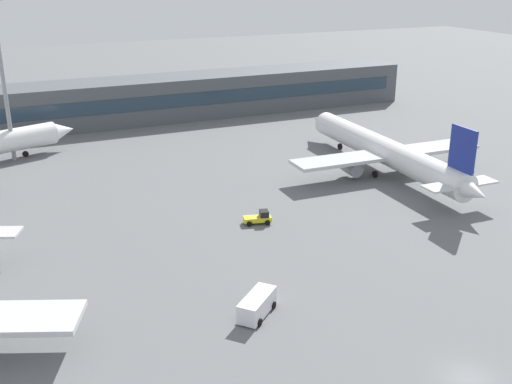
# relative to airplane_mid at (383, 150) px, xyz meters

# --- Properties ---
(ground_plane) EXTENTS (400.00, 400.00, 0.00)m
(ground_plane) POSITION_rel_airplane_mid_xyz_m (-24.75, -8.14, -3.56)
(ground_plane) COLOR slate
(terminal_building) EXTENTS (118.51, 12.13, 9.00)m
(terminal_building) POSITION_rel_airplane_mid_xyz_m (-24.75, 49.93, 0.94)
(terminal_building) COLOR #4C5156
(terminal_building) RESTS_ON ground_plane
(airplane_mid) EXTENTS (32.85, 47.24, 11.68)m
(airplane_mid) POSITION_rel_airplane_mid_xyz_m (0.00, 0.00, 0.00)
(airplane_mid) COLOR white
(airplane_mid) RESTS_ON ground_plane
(baggage_tug_yellow) EXTENTS (3.85, 2.50, 1.75)m
(baggage_tug_yellow) POSITION_rel_airplane_mid_xyz_m (-27.29, -11.71, -2.76)
(baggage_tug_yellow) COLOR yellow
(baggage_tug_yellow) RESTS_ON ground_plane
(service_van_white) EXTENTS (5.21, 4.95, 2.08)m
(service_van_white) POSITION_rel_airplane_mid_xyz_m (-36.72, -32.10, -2.45)
(service_van_white) COLOR white
(service_van_white) RESTS_ON ground_plane
(floodlight_tower_west) EXTENTS (3.20, 0.80, 27.72)m
(floodlight_tower_west) POSITION_rel_airplane_mid_xyz_m (-54.69, 30.75, 12.35)
(floodlight_tower_west) COLOR gray
(floodlight_tower_west) RESTS_ON ground_plane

